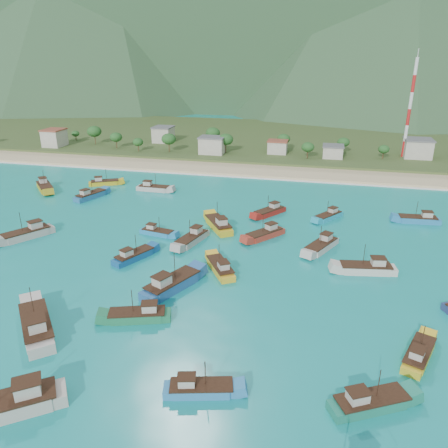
% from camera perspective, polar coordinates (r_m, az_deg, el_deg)
% --- Properties ---
extents(ground, '(600.00, 600.00, 0.00)m').
position_cam_1_polar(ground, '(85.58, 0.92, -6.52)').
color(ground, '#0C8576').
rests_on(ground, ground).
extents(beach, '(400.00, 18.00, 1.20)m').
position_cam_1_polar(beach, '(158.81, 7.06, 6.74)').
color(beach, beige).
rests_on(beach, ground).
extents(land, '(400.00, 110.00, 2.40)m').
position_cam_1_polar(land, '(218.12, 8.94, 10.71)').
color(land, '#385123').
rests_on(land, ground).
extents(surf_line, '(400.00, 2.50, 0.08)m').
position_cam_1_polar(surf_line, '(149.69, 6.64, 5.84)').
color(surf_line, white).
rests_on(surf_line, ground).
extents(village, '(213.74, 30.89, 7.57)m').
position_cam_1_polar(village, '(179.53, 11.22, 9.79)').
color(village, beige).
rests_on(village, ground).
extents(vegetation, '(275.66, 25.61, 8.37)m').
position_cam_1_polar(vegetation, '(182.28, 4.06, 10.42)').
color(vegetation, '#235623').
rests_on(vegetation, ground).
extents(radio_tower, '(1.20, 1.20, 36.76)m').
position_cam_1_polar(radio_tower, '(185.34, 23.08, 13.66)').
color(radio_tower, red).
rests_on(radio_tower, ground).
extents(boat_0, '(10.38, 3.73, 6.02)m').
position_cam_1_polar(boat_0, '(120.76, 24.04, 0.50)').
color(boat_0, teal).
rests_on(boat_0, ground).
extents(boat_2, '(10.50, 5.92, 5.95)m').
position_cam_1_polar(boat_2, '(73.10, -11.11, -11.71)').
color(boat_2, '#1C734A').
rests_on(boat_2, ground).
extents(boat_3, '(9.21, 11.73, 6.92)m').
position_cam_1_polar(boat_3, '(111.09, -24.31, -1.22)').
color(boat_3, '#AEA79F').
rests_on(boat_3, ground).
extents(boat_5, '(9.84, 6.89, 5.67)m').
position_cam_1_polar(boat_5, '(147.18, -15.34, 5.19)').
color(boat_5, gold).
rests_on(boat_5, ground).
extents(boat_6, '(11.61, 12.53, 7.81)m').
position_cam_1_polar(boat_6, '(74.58, -23.27, -12.21)').
color(boat_6, '#B9B0A6').
rests_on(boat_6, ground).
extents(boat_7, '(7.50, 10.85, 6.25)m').
position_cam_1_polar(boat_7, '(97.71, 12.61, -2.86)').
color(boat_7, beige).
rests_on(boat_7, ground).
extents(boat_8, '(6.06, 9.61, 5.48)m').
position_cam_1_polar(boat_8, '(69.68, 24.08, -15.36)').
color(boat_8, gold).
rests_on(boat_8, ground).
extents(boat_11, '(11.25, 4.96, 6.42)m').
position_cam_1_polar(boat_11, '(90.14, 18.14, -5.60)').
color(boat_11, beige).
rests_on(boat_11, ground).
extents(boat_12, '(8.00, 9.84, 5.86)m').
position_cam_1_polar(boat_12, '(116.40, 5.98, 1.56)').
color(boat_12, maroon).
rests_on(boat_12, ground).
extents(boat_16, '(9.36, 4.80, 5.31)m').
position_cam_1_polar(boat_16, '(59.06, -3.16, -20.78)').
color(boat_16, teal).
rests_on(boat_16, ground).
extents(boat_18, '(12.56, 10.59, 7.56)m').
position_cam_1_polar(boat_18, '(61.95, -26.29, -20.56)').
color(boat_18, '#B2AEA3').
rests_on(boat_18, ground).
extents(boat_20, '(10.46, 10.79, 6.85)m').
position_cam_1_polar(boat_20, '(147.62, -22.36, 4.45)').
color(boat_20, '#AF981E').
rests_on(boat_20, ground).
extents(boat_21, '(10.31, 7.37, 5.96)m').
position_cam_1_polar(boat_21, '(59.81, 18.53, -21.32)').
color(boat_21, '#1A785F').
rests_on(boat_21, ground).
extents(boat_22, '(8.71, 9.95, 6.06)m').
position_cam_1_polar(boat_22, '(101.90, 5.38, -1.38)').
color(boat_22, '#A63223').
rests_on(boat_22, ground).
extents(boat_23, '(8.71, 4.02, 4.96)m').
position_cam_1_polar(boat_23, '(104.23, -8.69, -1.12)').
color(boat_23, '#217FBA').
rests_on(boat_23, ground).
extents(boat_24, '(7.45, 9.03, 5.40)m').
position_cam_1_polar(boat_24, '(116.00, 13.49, 0.95)').
color(boat_24, '#1B9BBC').
rests_on(boat_24, ground).
extents(boat_25, '(6.38, 10.73, 6.09)m').
position_cam_1_polar(boat_25, '(134.82, -17.02, 3.55)').
color(boat_25, '#246699').
rests_on(boat_25, ground).
extents(boat_28, '(6.78, 9.81, 5.65)m').
position_cam_1_polar(boat_28, '(92.98, -11.68, -4.16)').
color(boat_28, '#134F89').
rests_on(boat_28, ground).
extents(boat_29, '(9.29, 11.64, 6.89)m').
position_cam_1_polar(boat_29, '(106.62, -0.72, -0.12)').
color(boat_29, gold).
rests_on(boat_29, ground).
extents(boat_30, '(5.73, 10.92, 6.19)m').
position_cam_1_polar(boat_30, '(99.15, -4.20, -2.00)').
color(boat_30, '#ABA19B').
rests_on(boat_30, ground).
extents(boat_31, '(7.77, 10.01, 5.89)m').
position_cam_1_polar(boat_31, '(86.17, -0.47, -5.80)').
color(boat_31, gold).
rests_on(boat_31, ground).
extents(boat_32, '(8.68, 12.88, 7.38)m').
position_cam_1_polar(boat_32, '(80.44, -6.86, -7.89)').
color(boat_32, '#245896').
rests_on(boat_32, ground).
extents(boat_33, '(10.37, 3.21, 6.10)m').
position_cam_1_polar(boat_33, '(137.55, -9.18, 4.59)').
color(boat_33, '#B9ADA7').
rests_on(boat_33, ground).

